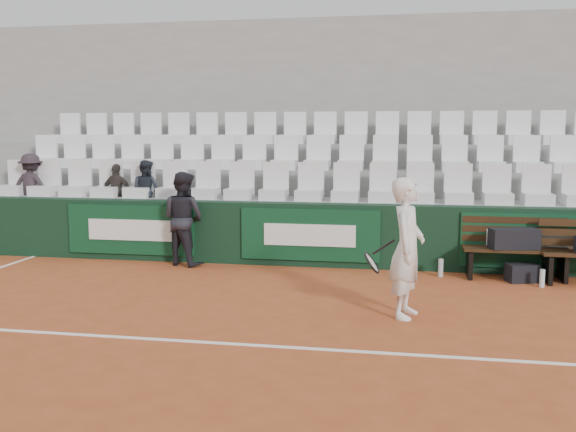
% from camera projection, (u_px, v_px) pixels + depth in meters
% --- Properties ---
extents(ground, '(80.00, 80.00, 0.00)m').
position_uv_depth(ground, '(273.00, 347.00, 6.37)').
color(ground, '#A94C26').
rests_on(ground, ground).
extents(court_baseline, '(18.00, 0.06, 0.01)m').
position_uv_depth(court_baseline, '(273.00, 346.00, 6.37)').
color(court_baseline, white).
rests_on(court_baseline, ground).
extents(back_barrier, '(18.00, 0.34, 1.00)m').
position_uv_depth(back_barrier, '(328.00, 235.00, 10.19)').
color(back_barrier, black).
rests_on(back_barrier, ground).
extents(grandstand_tier_front, '(18.00, 0.95, 1.00)m').
position_uv_depth(grandstand_tier_front, '(328.00, 229.00, 10.82)').
color(grandstand_tier_front, gray).
rests_on(grandstand_tier_front, ground).
extents(grandstand_tier_mid, '(18.00, 0.95, 1.45)m').
position_uv_depth(grandstand_tier_mid, '(334.00, 209.00, 11.72)').
color(grandstand_tier_mid, gray).
rests_on(grandstand_tier_mid, ground).
extents(grandstand_tier_back, '(18.00, 0.95, 1.90)m').
position_uv_depth(grandstand_tier_back, '(340.00, 192.00, 12.62)').
color(grandstand_tier_back, gray).
rests_on(grandstand_tier_back, ground).
extents(grandstand_rear_wall, '(18.00, 0.30, 4.40)m').
position_uv_depth(grandstand_rear_wall, '(344.00, 129.00, 13.06)').
color(grandstand_rear_wall, gray).
rests_on(grandstand_rear_wall, ground).
extents(seat_row_front, '(11.90, 0.44, 0.63)m').
position_uv_depth(seat_row_front, '(327.00, 182.00, 10.54)').
color(seat_row_front, silver).
rests_on(seat_row_front, grandstand_tier_front).
extents(seat_row_mid, '(11.90, 0.44, 0.63)m').
position_uv_depth(seat_row_mid, '(334.00, 153.00, 11.41)').
color(seat_row_mid, white).
rests_on(seat_row_mid, grandstand_tier_mid).
extents(seat_row_back, '(11.90, 0.44, 0.63)m').
position_uv_depth(seat_row_back, '(340.00, 128.00, 12.28)').
color(seat_row_back, white).
rests_on(seat_row_back, grandstand_tier_back).
extents(bench_left, '(1.50, 0.56, 0.45)m').
position_uv_depth(bench_left, '(515.00, 263.00, 9.33)').
color(bench_left, '#311D0E').
rests_on(bench_left, ground).
extents(sports_bag_left, '(0.73, 0.45, 0.29)m').
position_uv_depth(sports_bag_left, '(514.00, 239.00, 9.26)').
color(sports_bag_left, black).
rests_on(sports_bag_left, bench_left).
extents(sports_bag_ground, '(0.48, 0.37, 0.26)m').
position_uv_depth(sports_bag_ground, '(522.00, 273.00, 9.14)').
color(sports_bag_ground, black).
rests_on(sports_bag_ground, ground).
extents(water_bottle_near, '(0.07, 0.07, 0.27)m').
position_uv_depth(water_bottle_near, '(441.00, 268.00, 9.47)').
color(water_bottle_near, '#ACBBC3').
rests_on(water_bottle_near, ground).
extents(water_bottle_far, '(0.07, 0.07, 0.25)m').
position_uv_depth(water_bottle_far, '(542.00, 278.00, 8.82)').
color(water_bottle_far, silver).
rests_on(water_bottle_far, ground).
extents(tennis_player, '(0.74, 0.65, 1.61)m').
position_uv_depth(tennis_player, '(407.00, 248.00, 7.32)').
color(tennis_player, white).
rests_on(tennis_player, ground).
extents(ball_kid, '(0.89, 0.79, 1.50)m').
position_uv_depth(ball_kid, '(183.00, 219.00, 10.26)').
color(ball_kid, black).
rests_on(ball_kid, ground).
extents(spectator_a, '(0.78, 0.46, 1.20)m').
position_uv_depth(spectator_a, '(30.00, 162.00, 11.52)').
color(spectator_a, '#292026').
rests_on(spectator_a, grandstand_tier_front).
extents(spectator_b, '(0.62, 0.29, 1.03)m').
position_uv_depth(spectator_b, '(116.00, 167.00, 11.23)').
color(spectator_b, '#302A26').
rests_on(spectator_b, grandstand_tier_front).
extents(spectator_c, '(0.63, 0.55, 1.10)m').
position_uv_depth(spectator_c, '(145.00, 166.00, 11.13)').
color(spectator_c, '#1C222B').
rests_on(spectator_c, grandstand_tier_front).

